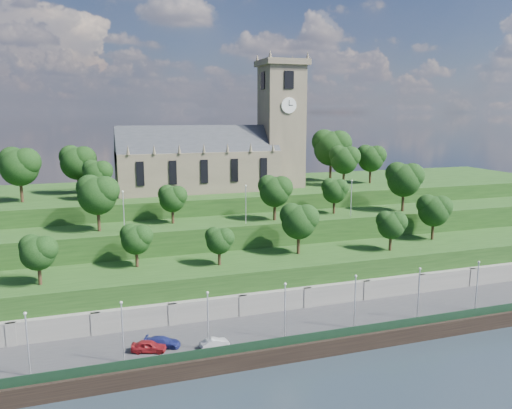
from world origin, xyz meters
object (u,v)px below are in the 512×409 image
object	(u,v)px
church	(221,153)
car_left	(149,346)
car_right	(163,342)
car_middle	(214,343)

from	to	relation	value
church	car_left	size ratio (longest dim) A/B	9.18
car_right	church	bearing A→B (deg)	-2.75
car_right	car_middle	bearing A→B (deg)	-88.48
car_left	car_right	bearing A→B (deg)	-48.72
car_left	car_middle	bearing A→B (deg)	-81.92
car_left	car_middle	size ratio (longest dim) A/B	1.17
church	car_middle	world-z (taller)	church
church	car_middle	size ratio (longest dim) A/B	10.72
car_middle	car_left	bearing A→B (deg)	71.85
car_middle	car_right	xyz separation A→B (m)	(-6.05, 2.13, 0.05)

